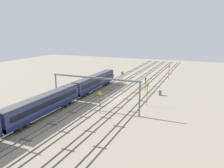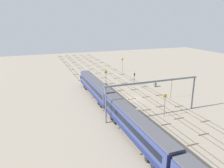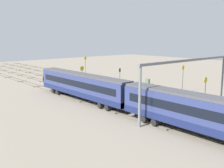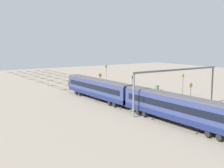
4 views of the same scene
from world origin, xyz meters
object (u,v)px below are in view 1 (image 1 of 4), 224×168
object	(u,v)px
overhead_gantry	(94,84)
speed_sign_near_foreground	(169,70)
speed_sign_distant_end	(122,76)
speed_sign_far_trackside	(100,99)
relay_cabinet	(160,93)
speed_sign_mid_trackside	(147,92)
signal_light_trackside_departure	(146,82)
train	(0,125)

from	to	relation	value
overhead_gantry	speed_sign_near_foreground	size ratio (longest dim) A/B	4.02
speed_sign_distant_end	overhead_gantry	bearing A→B (deg)	-174.88
speed_sign_far_trackside	relay_cabinet	bearing A→B (deg)	-26.36
speed_sign_mid_trackside	speed_sign_near_foreground	bearing A→B (deg)	-0.15
speed_sign_distant_end	signal_light_trackside_departure	distance (m)	9.41
overhead_gantry	speed_sign_distant_end	xyz separation A→B (m)	(25.44, 2.28, -2.99)
train	speed_sign_mid_trackside	bearing A→B (deg)	-34.70
train	speed_sign_mid_trackside	distance (m)	34.02
train	speed_sign_near_foreground	distance (m)	65.40
speed_sign_far_trackside	speed_sign_distant_end	distance (m)	27.40
speed_sign_mid_trackside	relay_cabinet	xyz separation A→B (m)	(10.65, -1.42, -2.92)
speed_sign_near_foreground	speed_sign_far_trackside	distance (m)	45.09
train	speed_sign_mid_trackside	xyz separation A→B (m)	(27.96, -19.36, 1.03)
overhead_gantry	signal_light_trackside_departure	xyz separation A→B (m)	(22.75, -6.71, -3.65)
overhead_gantry	speed_sign_near_foreground	xyz separation A→B (m)	(42.64, -10.95, -2.66)
signal_light_trackside_departure	train	bearing A→B (deg)	160.32
train	speed_sign_far_trackside	size ratio (longest dim) A/B	18.72
speed_sign_far_trackside	speed_sign_near_foreground	bearing A→B (deg)	-11.22
train	speed_sign_distant_end	distance (m)	45.66
signal_light_trackside_departure	relay_cabinet	world-z (taller)	signal_light_trackside_departure
speed_sign_mid_trackside	relay_cabinet	world-z (taller)	speed_sign_mid_trackside
speed_sign_distant_end	relay_cabinet	xyz separation A→B (m)	(-6.63, -14.56, -2.66)
overhead_gantry	speed_sign_distant_end	size ratio (longest dim) A/B	4.46
overhead_gantry	speed_sign_far_trackside	distance (m)	3.99
signal_light_trackside_departure	speed_sign_mid_trackside	bearing A→B (deg)	-164.11
overhead_gantry	speed_sign_mid_trackside	world-z (taller)	overhead_gantry
train	speed_sign_far_trackside	xyz separation A→B (m)	(18.20, -10.67, 0.81)
relay_cabinet	speed_sign_near_foreground	bearing A→B (deg)	3.21
speed_sign_near_foreground	speed_sign_mid_trackside	bearing A→B (deg)	179.85
signal_light_trackside_departure	relay_cabinet	size ratio (longest dim) A/B	2.74
relay_cabinet	signal_light_trackside_departure	bearing A→B (deg)	54.76
speed_sign_distant_end	relay_cabinet	bearing A→B (deg)	-114.47
overhead_gantry	speed_sign_mid_trackside	size ratio (longest dim) A/B	3.97
speed_sign_mid_trackside	speed_sign_far_trackside	size ratio (longest dim) A/B	1.08
train	signal_light_trackside_departure	distance (m)	45.18
overhead_gantry	speed_sign_near_foreground	bearing A→B (deg)	-14.40
speed_sign_mid_trackside	speed_sign_far_trackside	world-z (taller)	speed_sign_mid_trackside
speed_sign_near_foreground	speed_sign_far_trackside	bearing A→B (deg)	168.78
signal_light_trackside_departure	overhead_gantry	bearing A→B (deg)	163.56
overhead_gantry	relay_cabinet	world-z (taller)	overhead_gantry
train	signal_light_trackside_departure	world-z (taller)	train
overhead_gantry	speed_sign_far_trackside	xyz separation A→B (m)	(-1.59, -2.18, -2.95)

